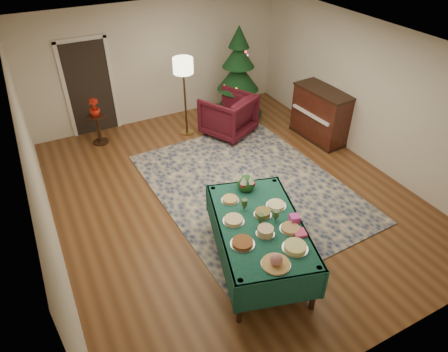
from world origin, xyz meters
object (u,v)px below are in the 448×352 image
piano (320,115)px  armchair (228,113)px  buffet_table (259,231)px  potted_plant (95,111)px  gift_box (294,219)px  christmas_tree (238,78)px  floor_lamp (183,71)px  side_table (99,130)px

piano → armchair: bearing=147.0°
buffet_table → potted_plant: (-1.23, 4.59, 0.13)m
gift_box → armchair: bearing=75.2°
armchair → christmas_tree: (0.61, 0.66, 0.47)m
buffet_table → armchair: size_ratio=2.23×
buffet_table → armchair: 3.94m
christmas_tree → piano: christmas_tree is taller
buffet_table → floor_lamp: size_ratio=1.30×
potted_plant → piano: size_ratio=0.28×
buffet_table → piano: piano is taller
buffet_table → armchair: bearing=68.4°
potted_plant → piano: piano is taller
armchair → side_table: armchair is taller
gift_box → side_table: (-1.67, 4.78, -0.53)m
floor_lamp → piano: 3.10m
buffet_table → christmas_tree: (2.07, 4.33, 0.35)m
gift_box → piano: 3.87m
floor_lamp → side_table: bearing=165.2°
christmas_tree → armchair: bearing=-132.7°
armchair → floor_lamp: size_ratio=0.58×
buffet_table → side_table: buffet_table is taller
floor_lamp → christmas_tree: bearing=8.9°
gift_box → christmas_tree: (1.63, 4.52, 0.14)m
side_table → gift_box: bearing=-70.8°
gift_box → potted_plant: gift_box is taller
floor_lamp → potted_plant: bearing=165.2°
armchair → side_table: bearing=-45.8°
potted_plant → christmas_tree: christmas_tree is taller
buffet_table → floor_lamp: 4.23m
buffet_table → potted_plant: potted_plant is taller
side_table → christmas_tree: bearing=-4.6°
armchair → side_table: (-2.68, 0.93, -0.19)m
buffet_table → potted_plant: bearing=105.0°
gift_box → armchair: 4.00m
christmas_tree → piano: 2.11m
buffet_table → piano: (3.15, 2.56, -0.07)m
gift_box → buffet_table: bearing=156.2°
buffet_table → armchair: (1.45, 3.66, -0.12)m
gift_box → potted_plant: bearing=109.2°
potted_plant → gift_box: bearing=-70.8°
armchair → piano: (1.69, -1.10, 0.05)m
side_table → christmas_tree: christmas_tree is taller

